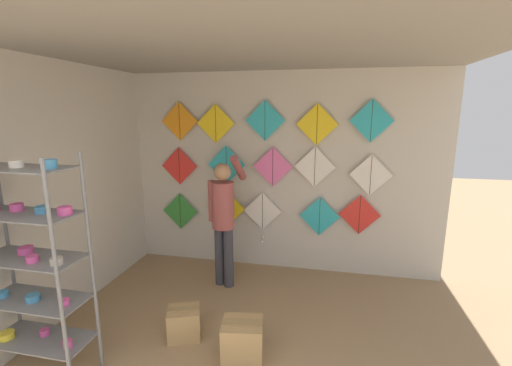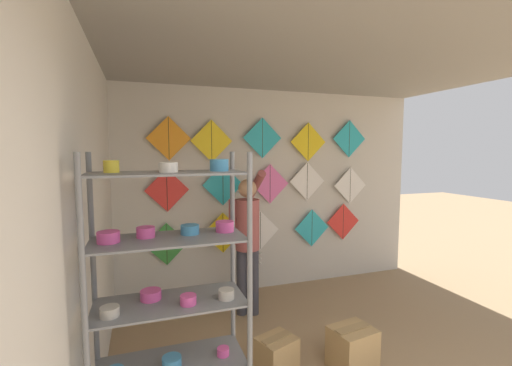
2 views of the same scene
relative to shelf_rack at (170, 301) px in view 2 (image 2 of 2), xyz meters
name	(u,v)px [view 2 (image 2 of 2)]	position (x,y,z in m)	size (l,w,h in m)	color
back_panel	(263,191)	(1.50, 2.59, 0.29)	(4.77, 0.06, 2.80)	beige
left_panel	(82,236)	(-0.52, 0.55, 0.29)	(0.06, 4.82, 2.80)	beige
ceiling_slab	(348,46)	(1.50, 0.55, 1.71)	(4.77, 4.82, 0.04)	gray
shelf_rack	(170,301)	(0.00, 0.00, 0.00)	(0.86, 0.40, 1.96)	slate
shopkeeper	(247,234)	(1.04, 1.88, -0.13)	(0.43, 0.55, 1.74)	#383842
cardboard_box	(352,348)	(1.62, 0.56, -0.92)	(0.42, 0.37, 0.39)	tan
cardboard_box_spare	(277,354)	(0.96, 0.75, -0.95)	(0.40, 0.37, 0.32)	tan
kite_0	(167,244)	(0.15, 2.50, -0.34)	(0.55, 0.01, 0.55)	#338C38
kite_1	(223,233)	(0.89, 2.50, -0.25)	(0.55, 0.01, 0.55)	yellow
kite_2	(260,233)	(1.43, 2.50, -0.30)	(0.55, 0.04, 0.76)	white
kite_3	(312,228)	(2.24, 2.50, -0.28)	(0.55, 0.01, 0.55)	#28B2C6
kite_4	(343,222)	(2.77, 2.50, -0.22)	(0.55, 0.01, 0.55)	red
kite_5	(167,190)	(0.17, 2.50, 0.36)	(0.55, 0.01, 0.55)	red
kite_6	(223,185)	(0.90, 2.50, 0.40)	(0.55, 0.01, 0.55)	#28B2C6
kite_7	(270,184)	(1.57, 2.50, 0.39)	(0.55, 0.01, 0.55)	pink
kite_8	(307,181)	(2.15, 2.50, 0.41)	(0.55, 0.01, 0.55)	white
kite_9	(350,185)	(2.88, 2.50, 0.33)	(0.55, 0.01, 0.55)	white
kite_10	(169,138)	(0.21, 2.50, 1.01)	(0.55, 0.01, 0.55)	orange
kite_11	(212,141)	(0.75, 2.50, 0.98)	(0.55, 0.01, 0.55)	yellow
kite_12	(262,138)	(1.46, 2.50, 1.03)	(0.55, 0.01, 0.55)	#28B2C6
kite_13	(308,142)	(2.16, 2.50, 0.98)	(0.55, 0.01, 0.55)	yellow
kite_14	(349,139)	(2.84, 2.50, 1.03)	(0.55, 0.01, 0.55)	#28B2C6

